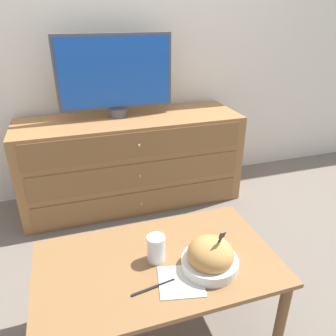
# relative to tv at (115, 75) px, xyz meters

# --- Properties ---
(ground_plane) EXTENTS (12.00, 12.00, 0.00)m
(ground_plane) POSITION_rel_tv_xyz_m (0.03, 0.22, -0.97)
(ground_plane) COLOR #70665B
(wall_back) EXTENTS (12.00, 0.05, 2.60)m
(wall_back) POSITION_rel_tv_xyz_m (0.03, 0.24, 0.33)
(wall_back) COLOR white
(wall_back) RESTS_ON ground_plane
(dresser) EXTENTS (1.60, 0.53, 0.67)m
(dresser) POSITION_rel_tv_xyz_m (0.07, -0.07, -0.63)
(dresser) COLOR #9E6B3D
(dresser) RESTS_ON ground_plane
(tv) EXTENTS (0.80, 0.14, 0.56)m
(tv) POSITION_rel_tv_xyz_m (0.00, 0.00, 0.00)
(tv) COLOR #515156
(tv) RESTS_ON dresser
(coffee_table) EXTENTS (0.99, 0.58, 0.43)m
(coffee_table) POSITION_rel_tv_xyz_m (-0.08, -1.29, -0.59)
(coffee_table) COLOR olive
(coffee_table) RESTS_ON ground_plane
(takeout_bowl) EXTENTS (0.23, 0.23, 0.19)m
(takeout_bowl) POSITION_rel_tv_xyz_m (0.11, -1.39, -0.48)
(takeout_bowl) COLOR silver
(takeout_bowl) RESTS_ON coffee_table
(drink_cup) EXTENTS (0.07, 0.07, 0.11)m
(drink_cup) POSITION_rel_tv_xyz_m (-0.08, -1.28, -0.49)
(drink_cup) COLOR #9E6638
(drink_cup) RESTS_ON coffee_table
(napkin) EXTENTS (0.20, 0.20, 0.00)m
(napkin) POSITION_rel_tv_xyz_m (-0.03, -1.43, -0.53)
(napkin) COLOR silver
(napkin) RESTS_ON coffee_table
(knife) EXTENTS (0.18, 0.04, 0.01)m
(knife) POSITION_rel_tv_xyz_m (-0.14, -1.42, -0.53)
(knife) COLOR black
(knife) RESTS_ON coffee_table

